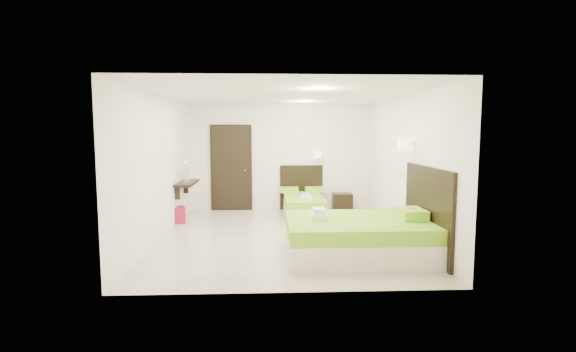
{
  "coord_description": "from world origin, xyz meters",
  "views": [
    {
      "loc": [
        -0.25,
        -7.62,
        1.94
      ],
      "look_at": [
        0.1,
        0.3,
        1.1
      ],
      "focal_mm": 26.0,
      "sensor_mm": 36.0,
      "label": 1
    }
  ],
  "objects_px": {
    "bed_double": "(363,235)",
    "ottoman": "(177,215)",
    "nightstand": "(342,202)",
    "bed_single": "(304,204)"
  },
  "relations": [
    {
      "from": "ottoman",
      "to": "bed_single",
      "type": "bearing_deg",
      "value": 14.1
    },
    {
      "from": "bed_single",
      "to": "ottoman",
      "type": "bearing_deg",
      "value": -165.9
    },
    {
      "from": "nightstand",
      "to": "bed_single",
      "type": "bearing_deg",
      "value": -148.18
    },
    {
      "from": "ottoman",
      "to": "bed_double",
      "type": "bearing_deg",
      "value": -36.14
    },
    {
      "from": "bed_double",
      "to": "ottoman",
      "type": "xyz_separation_m",
      "value": [
        -3.45,
        2.52,
        -0.15
      ]
    },
    {
      "from": "bed_single",
      "to": "nightstand",
      "type": "height_order",
      "value": "bed_single"
    },
    {
      "from": "bed_double",
      "to": "nightstand",
      "type": "height_order",
      "value": "bed_double"
    },
    {
      "from": "bed_double",
      "to": "ottoman",
      "type": "bearing_deg",
      "value": 143.86
    },
    {
      "from": "nightstand",
      "to": "ottoman",
      "type": "xyz_separation_m",
      "value": [
        -3.8,
        -1.32,
        -0.04
      ]
    },
    {
      "from": "bed_single",
      "to": "nightstand",
      "type": "bearing_deg",
      "value": 31.37
    }
  ]
}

